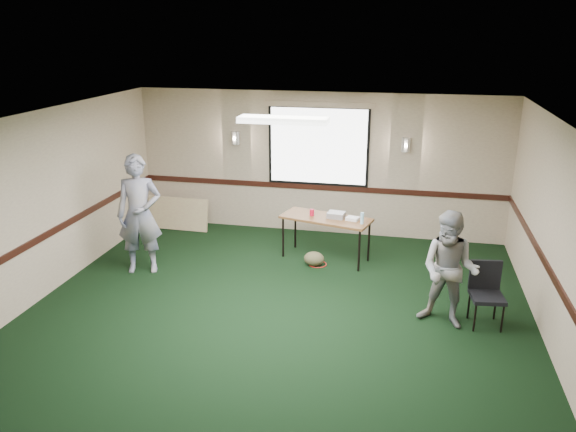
% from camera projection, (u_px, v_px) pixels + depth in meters
% --- Properties ---
extents(ground, '(8.00, 8.00, 0.00)m').
position_uv_depth(ground, '(267.00, 334.00, 7.33)').
color(ground, black).
rests_on(ground, ground).
extents(room_shell, '(8.00, 8.02, 8.00)m').
position_uv_depth(room_shell, '(299.00, 177.00, 8.79)').
color(room_shell, tan).
rests_on(room_shell, ground).
extents(folding_table, '(1.61, 0.96, 0.75)m').
position_uv_depth(folding_table, '(326.00, 220.00, 9.50)').
color(folding_table, brown).
rests_on(folding_table, ground).
extents(projector, '(0.31, 0.27, 0.09)m').
position_uv_depth(projector, '(336.00, 215.00, 9.46)').
color(projector, gray).
rests_on(projector, folding_table).
extents(game_console, '(0.24, 0.21, 0.05)m').
position_uv_depth(game_console, '(353.00, 219.00, 9.34)').
color(game_console, silver).
rests_on(game_console, folding_table).
extents(red_cup, '(0.08, 0.08, 0.11)m').
position_uv_depth(red_cup, '(312.00, 212.00, 9.55)').
color(red_cup, red).
rests_on(red_cup, folding_table).
extents(water_bottle, '(0.06, 0.06, 0.19)m').
position_uv_depth(water_bottle, '(362.00, 218.00, 9.13)').
color(water_bottle, '#98D9F9').
rests_on(water_bottle, folding_table).
extents(duffel_bag, '(0.38, 0.32, 0.24)m').
position_uv_depth(duffel_bag, '(314.00, 259.00, 9.40)').
color(duffel_bag, '#4E452C').
rests_on(duffel_bag, ground).
extents(cable_coil, '(0.36, 0.36, 0.02)m').
position_uv_depth(cable_coil, '(317.00, 264.00, 9.47)').
color(cable_coil, red).
rests_on(cable_coil, ground).
extents(folded_table, '(1.24, 0.22, 0.63)m').
position_uv_depth(folded_table, '(178.00, 214.00, 11.05)').
color(folded_table, tan).
rests_on(folded_table, ground).
extents(conference_chair, '(0.47, 0.49, 0.86)m').
position_uv_depth(conference_chair, '(486.00, 288.00, 7.47)').
color(conference_chair, black).
rests_on(conference_chair, ground).
extents(person_left, '(0.81, 0.65, 1.94)m').
position_uv_depth(person_left, '(139.00, 214.00, 8.95)').
color(person_left, '#39477F').
rests_on(person_left, ground).
extents(person_right, '(0.92, 0.81, 1.59)m').
position_uv_depth(person_right, '(450.00, 270.00, 7.32)').
color(person_right, '#6E83AB').
rests_on(person_right, ground).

